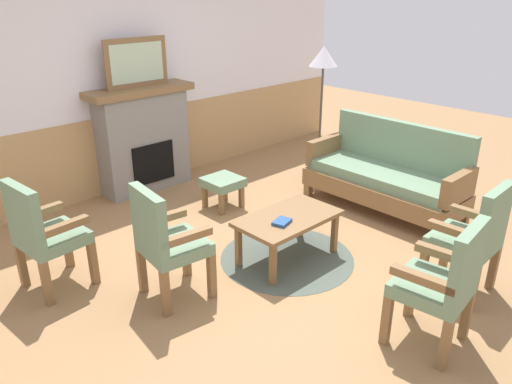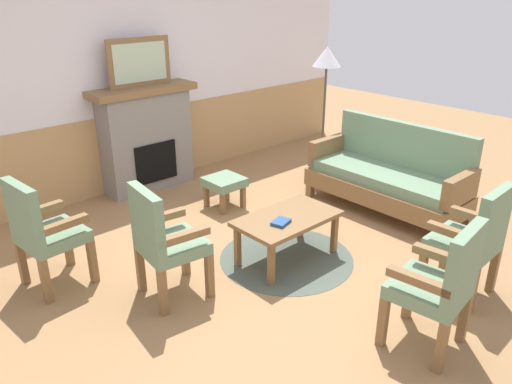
% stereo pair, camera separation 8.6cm
% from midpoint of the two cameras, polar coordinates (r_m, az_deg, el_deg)
% --- Properties ---
extents(ground_plane, '(14.00, 14.00, 0.00)m').
position_cam_midpoint_polar(ground_plane, '(4.80, 3.36, -7.27)').
color(ground_plane, '#997047').
extents(wall_back, '(7.20, 0.14, 2.70)m').
position_cam_midpoint_polar(wall_back, '(6.33, -13.78, 12.26)').
color(wall_back, white).
rests_on(wall_back, ground_plane).
extents(fireplace, '(1.30, 0.44, 1.28)m').
position_cam_midpoint_polar(fireplace, '(6.27, -12.09, 6.11)').
color(fireplace, gray).
rests_on(fireplace, ground_plane).
extents(framed_picture, '(0.80, 0.04, 0.56)m').
position_cam_midpoint_polar(framed_picture, '(6.08, -12.81, 14.31)').
color(framed_picture, brown).
rests_on(framed_picture, fireplace).
extents(couch, '(0.70, 1.80, 0.98)m').
position_cam_midpoint_polar(couch, '(5.77, 15.37, 1.63)').
color(couch, brown).
rests_on(couch, ground_plane).
extents(coffee_table, '(0.96, 0.56, 0.44)m').
position_cam_midpoint_polar(coffee_table, '(4.58, 4.19, -3.42)').
color(coffee_table, brown).
rests_on(coffee_table, ground_plane).
extents(round_rug, '(1.26, 1.26, 0.01)m').
position_cam_midpoint_polar(round_rug, '(4.76, 4.05, -7.55)').
color(round_rug, '#4C564C').
rests_on(round_rug, ground_plane).
extents(book_on_table, '(0.20, 0.17, 0.03)m').
position_cam_midpoint_polar(book_on_table, '(4.41, 3.44, -3.48)').
color(book_on_table, navy).
rests_on(book_on_table, coffee_table).
extents(footstool, '(0.40, 0.40, 0.36)m').
position_cam_midpoint_polar(footstool, '(5.69, -3.22, 0.93)').
color(footstool, brown).
rests_on(footstool, ground_plane).
extents(armchair_near_fireplace, '(0.53, 0.53, 0.98)m').
position_cam_midpoint_polar(armchair_near_fireplace, '(4.01, -9.94, -5.25)').
color(armchair_near_fireplace, brown).
rests_on(armchair_near_fireplace, ground_plane).
extents(armchair_by_window_left, '(0.52, 0.52, 0.98)m').
position_cam_midpoint_polar(armchair_by_window_left, '(4.43, -22.76, -4.00)').
color(armchair_by_window_left, brown).
rests_on(armchair_by_window_left, ground_plane).
extents(armchair_front_left, '(0.53, 0.53, 0.98)m').
position_cam_midpoint_polar(armchair_front_left, '(3.65, 21.06, -9.66)').
color(armchair_front_left, brown).
rests_on(armchair_front_left, ground_plane).
extents(armchair_front_center, '(0.50, 0.50, 0.98)m').
position_cam_midpoint_polar(armchair_front_center, '(4.35, 24.19, -4.72)').
color(armchair_front_center, brown).
rests_on(armchair_front_center, ground_plane).
extents(floor_lamp_by_couch, '(0.36, 0.36, 1.68)m').
position_cam_midpoint_polar(floor_lamp_by_couch, '(6.55, 8.49, 14.23)').
color(floor_lamp_by_couch, '#332D28').
rests_on(floor_lamp_by_couch, ground_plane).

